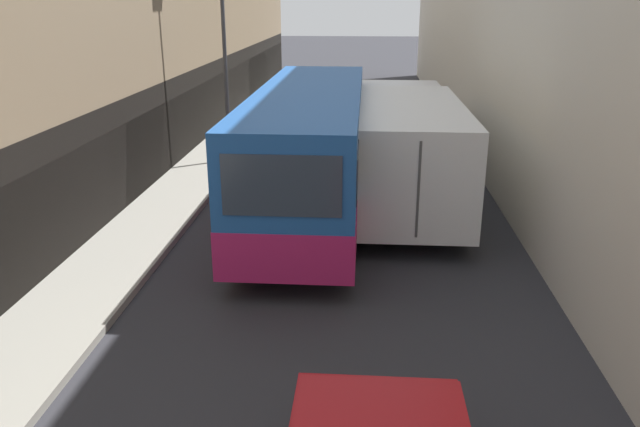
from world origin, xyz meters
The scene contains 5 objects.
ground_plane centered at (0.00, 15.00, 0.00)m, with size 150.00×150.00×0.00m, color #2B2B30.
sidewalk_left centered at (-4.34, 15.00, 0.07)m, with size 1.82×60.00×0.14m.
building_left_shopfront centered at (-6.35, 15.00, 3.11)m, with size 2.40×60.00×6.85m.
bus centered at (-0.73, 16.00, 1.60)m, with size 2.44×10.28×3.01m.
box_truck centered at (1.64, 17.24, 1.51)m, with size 2.49×8.95×2.68m.
Camera 1 is at (0.59, 1.31, 5.05)m, focal length 35.00 mm.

